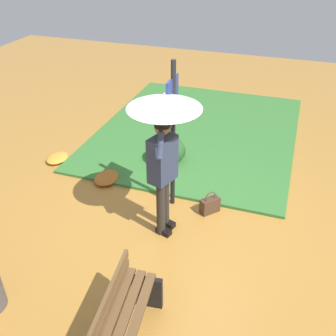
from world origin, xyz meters
The scene contains 9 objects.
ground_plane centered at (0.00, 0.00, 0.00)m, with size 18.00×18.00×0.00m, color #B27A33.
grass_verge centered at (2.91, 0.50, 0.03)m, with size 4.80×4.00×0.05m.
person_with_umbrella centered at (-0.19, 0.18, 1.55)m, with size 0.96×0.96×2.04m.
info_sign_post centered at (0.38, 0.24, 1.44)m, with size 0.44×0.07×2.30m.
handbag centered at (0.34, -0.38, 0.13)m, with size 0.32×0.30×0.37m.
park_bench centered at (-2.23, -0.06, 0.40)m, with size 1.40×0.52×0.75m.
shrub_cluster centered at (1.52, 0.67, 0.26)m, with size 0.68×0.62×0.56m.
leaf_pile_near_person centered at (0.61, 1.51, 0.06)m, with size 0.51×0.41×0.11m.
leaf_pile_by_bench centered at (0.93, 2.69, 0.05)m, with size 0.47×0.37×0.10m.
Camera 1 is at (-4.39, -1.31, 3.79)m, focal length 41.98 mm.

